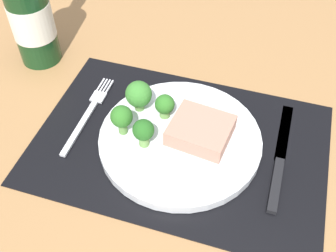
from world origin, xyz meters
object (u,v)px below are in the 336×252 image
(plate, at_px, (180,140))
(wine_bottle, at_px, (30,13))
(knife, at_px, (279,163))
(steak, at_px, (201,130))
(fork, at_px, (88,113))

(plate, distance_m, wine_bottle, 0.37)
(plate, relative_size, knife, 1.16)
(steak, relative_size, wine_bottle, 0.33)
(plate, distance_m, fork, 0.17)
(fork, xyz_separation_m, knife, (0.34, -0.01, 0.00))
(steak, xyz_separation_m, wine_bottle, (-0.36, 0.12, 0.07))
(steak, height_order, knife, steak)
(steak, xyz_separation_m, fork, (-0.20, 0.00, -0.03))
(plate, height_order, knife, plate)
(plate, relative_size, wine_bottle, 0.92)
(knife, height_order, wine_bottle, wine_bottle)
(fork, relative_size, wine_bottle, 0.66)
(steak, bearing_deg, fork, 179.08)
(plate, xyz_separation_m, steak, (0.03, 0.01, 0.02))
(fork, height_order, knife, knife)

